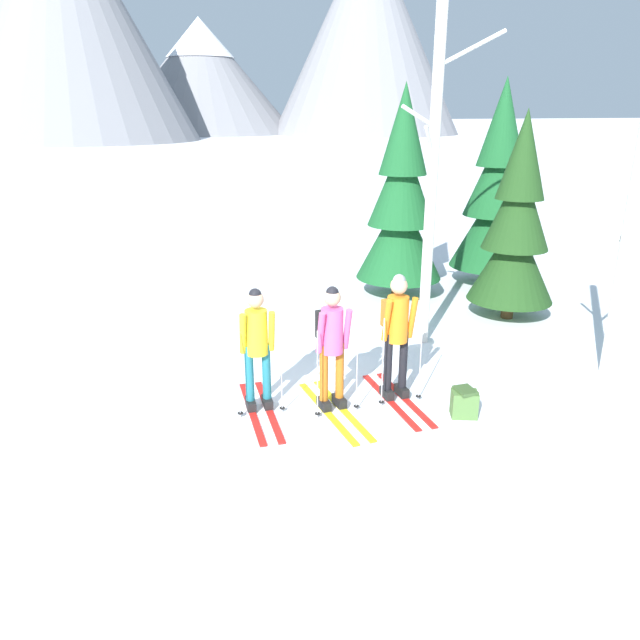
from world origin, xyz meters
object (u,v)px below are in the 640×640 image
(backpack_on_snow_front, at_px, (464,403))
(birch_tree_slender, at_px, (624,254))
(skier_in_orange, at_px, (397,330))
(skier_in_yellow, at_px, (257,346))
(skier_in_pink, at_px, (332,342))
(pine_tree_mid, at_px, (497,194))
(pine_tree_near, at_px, (516,227))
(pine_tree_far, at_px, (401,203))
(birch_tree_tall, at_px, (432,181))

(backpack_on_snow_front, bearing_deg, birch_tree_slender, 12.26)
(skier_in_orange, bearing_deg, skier_in_yellow, 173.34)
(skier_in_pink, height_order, pine_tree_mid, pine_tree_mid)
(birch_tree_slender, distance_m, backpack_on_snow_front, 3.20)
(pine_tree_near, bearing_deg, birch_tree_slender, -90.87)
(skier_in_yellow, bearing_deg, pine_tree_mid, 35.05)
(skier_in_orange, height_order, backpack_on_snow_front, skier_in_orange)
(skier_in_orange, bearing_deg, skier_in_pink, -177.69)
(pine_tree_far, bearing_deg, pine_tree_near, -54.44)
(backpack_on_snow_front, bearing_deg, skier_in_orange, 129.19)
(pine_tree_near, bearing_deg, skier_in_pink, -150.37)
(skier_in_yellow, height_order, pine_tree_mid, pine_tree_mid)
(skier_in_yellow, xyz_separation_m, birch_tree_tall, (3.13, 1.55, 1.77))
(skier_in_yellow, xyz_separation_m, skier_in_orange, (1.81, -0.21, 0.09))
(skier_in_yellow, bearing_deg, backpack_on_snow_front, -21.82)
(birch_tree_tall, bearing_deg, birch_tree_slender, -43.86)
(skier_in_pink, xyz_separation_m, skier_in_orange, (0.91, 0.04, 0.05))
(skier_in_orange, xyz_separation_m, birch_tree_slender, (3.33, -0.17, 0.81))
(skier_in_pink, distance_m, birch_tree_slender, 4.33)
(skier_in_pink, distance_m, backpack_on_snow_front, 1.84)
(skier_in_orange, relative_size, birch_tree_slender, 0.48)
(skier_in_orange, relative_size, pine_tree_mid, 0.40)
(skier_in_yellow, xyz_separation_m, pine_tree_near, (5.18, 2.19, 0.82))
(pine_tree_far, bearing_deg, birch_tree_tall, -105.13)
(pine_tree_mid, xyz_separation_m, backpack_on_snow_front, (-3.69, -5.27, -1.79))
(skier_in_pink, distance_m, pine_tree_far, 5.32)
(skier_in_pink, bearing_deg, pine_tree_mid, 41.04)
(pine_tree_near, relative_size, pine_tree_far, 0.89)
(skier_in_pink, bearing_deg, pine_tree_near, 29.63)
(skier_in_orange, relative_size, backpack_on_snow_front, 4.49)
(pine_tree_mid, xyz_separation_m, pine_tree_far, (-2.31, -0.20, -0.06))
(pine_tree_far, xyz_separation_m, birch_tree_slender, (1.33, -4.48, -0.13))
(skier_in_orange, bearing_deg, pine_tree_mid, 46.26)
(skier_in_pink, relative_size, pine_tree_mid, 0.42)
(pine_tree_mid, bearing_deg, skier_in_pink, -138.96)
(pine_tree_mid, relative_size, backpack_on_snow_front, 11.27)
(pine_tree_mid, height_order, backpack_on_snow_front, pine_tree_mid)
(birch_tree_tall, bearing_deg, pine_tree_mid, 42.54)
(birch_tree_slender, bearing_deg, pine_tree_far, 106.48)
(skier_in_orange, distance_m, birch_tree_tall, 2.77)
(skier_in_pink, height_order, skier_in_orange, skier_in_orange)
(skier_in_pink, distance_m, pine_tree_mid, 7.00)
(pine_tree_near, xyz_separation_m, pine_tree_mid, (0.94, 2.11, 0.28))
(pine_tree_mid, height_order, birch_tree_tall, birch_tree_tall)
(skier_in_yellow, height_order, pine_tree_near, pine_tree_near)
(skier_in_yellow, xyz_separation_m, skier_in_pink, (0.90, -0.25, 0.04))
(pine_tree_mid, relative_size, birch_tree_tall, 0.84)
(pine_tree_far, relative_size, birch_tree_slender, 1.18)
(skier_in_yellow, bearing_deg, birch_tree_tall, 26.34)
(pine_tree_mid, xyz_separation_m, birch_tree_slender, (-0.98, -4.68, -0.19))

